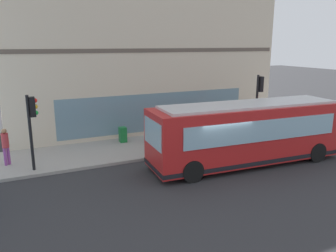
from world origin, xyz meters
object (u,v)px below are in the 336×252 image
(city_bus_nearside, at_px, (248,133))
(traffic_light_down_block, at_px, (32,118))
(pedestrian_near_building_entrance, at_px, (5,144))
(pedestrian_walking_along_curb, at_px, (296,117))
(pedestrian_by_light_pole, at_px, (179,126))
(fire_hydrant, at_px, (146,136))
(traffic_light_near_corner, at_px, (259,95))
(newspaper_vending_box, at_px, (123,135))

(city_bus_nearside, bearing_deg, traffic_light_down_block, 72.37)
(pedestrian_near_building_entrance, bearing_deg, city_bus_nearside, -111.61)
(pedestrian_walking_along_curb, xyz_separation_m, pedestrian_by_light_pole, (1.11, 8.25, -0.02))
(fire_hydrant, bearing_deg, pedestrian_near_building_entrance, 96.07)
(city_bus_nearside, height_order, pedestrian_walking_along_curb, city_bus_nearside)
(fire_hydrant, bearing_deg, traffic_light_down_block, 108.11)
(traffic_light_near_corner, bearing_deg, newspaper_vending_box, 68.97)
(pedestrian_near_building_entrance, relative_size, pedestrian_by_light_pole, 1.17)
(traffic_light_down_block, bearing_deg, newspaper_vending_box, -62.05)
(traffic_light_near_corner, relative_size, pedestrian_near_building_entrance, 2.18)
(traffic_light_near_corner, xyz_separation_m, pedestrian_near_building_entrance, (1.50, 13.84, -1.70))
(city_bus_nearside, relative_size, traffic_light_down_block, 2.89)
(pedestrian_walking_along_curb, distance_m, pedestrian_by_light_pole, 8.32)
(traffic_light_near_corner, bearing_deg, pedestrian_by_light_pole, 68.51)
(pedestrian_walking_along_curb, height_order, newspaper_vending_box, pedestrian_walking_along_curb)
(pedestrian_walking_along_curb, xyz_separation_m, newspaper_vending_box, (2.28, 11.39, -0.45))
(pedestrian_by_light_pole, distance_m, newspaper_vending_box, 3.38)
(traffic_light_near_corner, bearing_deg, fire_hydrant, 70.02)
(fire_hydrant, bearing_deg, newspaper_vending_box, 63.86)
(city_bus_nearside, bearing_deg, newspaper_vending_box, 39.15)
(traffic_light_near_corner, bearing_deg, city_bus_nearside, 134.37)
(newspaper_vending_box, bearing_deg, pedestrian_by_light_pole, -110.38)
(city_bus_nearside, height_order, fire_hydrant, city_bus_nearside)
(city_bus_nearside, height_order, newspaper_vending_box, city_bus_nearside)
(city_bus_nearside, distance_m, pedestrian_walking_along_curb, 7.57)
(city_bus_nearside, bearing_deg, pedestrian_near_building_entrance, 68.39)
(traffic_light_down_block, height_order, fire_hydrant, traffic_light_down_block)
(pedestrian_by_light_pole, bearing_deg, newspaper_vending_box, 69.62)
(city_bus_nearside, distance_m, newspaper_vending_box, 7.47)
(city_bus_nearside, height_order, traffic_light_down_block, traffic_light_down_block)
(traffic_light_near_corner, relative_size, traffic_light_down_block, 1.12)
(city_bus_nearside, distance_m, pedestrian_by_light_pole, 4.86)
(traffic_light_down_block, height_order, pedestrian_walking_along_curb, traffic_light_down_block)
(pedestrian_by_light_pole, xyz_separation_m, newspaper_vending_box, (1.17, 3.14, -0.43))
(fire_hydrant, xyz_separation_m, pedestrian_walking_along_curb, (-1.66, -10.14, 0.54))
(pedestrian_near_building_entrance, height_order, pedestrian_walking_along_curb, pedestrian_near_building_entrance)
(fire_hydrant, relative_size, pedestrian_walking_along_curb, 0.47)
(traffic_light_near_corner, bearing_deg, traffic_light_down_block, 88.87)
(traffic_light_down_block, distance_m, pedestrian_near_building_entrance, 2.25)
(traffic_light_near_corner, xyz_separation_m, fire_hydrant, (2.30, 6.32, -2.39))
(pedestrian_near_building_entrance, bearing_deg, pedestrian_by_light_pole, -88.51)
(city_bus_nearside, relative_size, pedestrian_walking_along_curb, 6.43)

